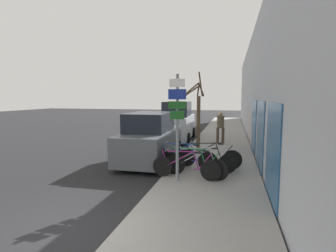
% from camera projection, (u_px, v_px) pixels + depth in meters
% --- Properties ---
extents(ground_plane, '(80.00, 80.00, 0.00)m').
position_uv_depth(ground_plane, '(178.00, 142.00, 16.07)').
color(ground_plane, black).
extents(sidewalk_curb, '(3.20, 32.00, 0.15)m').
position_uv_depth(sidewalk_curb, '(223.00, 136.00, 18.14)').
color(sidewalk_curb, gray).
rests_on(sidewalk_curb, ground).
extents(building_facade, '(0.23, 32.00, 6.50)m').
position_uv_depth(building_facade, '(251.00, 90.00, 17.28)').
color(building_facade, '#B2B7C1').
rests_on(building_facade, ground).
extents(signpost, '(0.55, 0.11, 3.32)m').
position_uv_depth(signpost, '(177.00, 121.00, 8.03)').
color(signpost, gray).
rests_on(signpost, sidewalk_curb).
extents(bicycle_0, '(2.27, 0.44, 0.92)m').
position_uv_depth(bicycle_0, '(186.00, 167.00, 8.42)').
color(bicycle_0, black).
rests_on(bicycle_0, sidewalk_curb).
extents(bicycle_1, '(2.30, 1.00, 0.94)m').
position_uv_depth(bicycle_1, '(194.00, 164.00, 8.77)').
color(bicycle_1, black).
rests_on(bicycle_1, sidewalk_curb).
extents(bicycle_2, '(2.38, 0.76, 0.94)m').
position_uv_depth(bicycle_2, '(201.00, 163.00, 8.93)').
color(bicycle_2, black).
rests_on(bicycle_2, sidewalk_curb).
extents(bicycle_3, '(2.44, 0.45, 0.98)m').
position_uv_depth(bicycle_3, '(184.00, 158.00, 9.47)').
color(bicycle_3, black).
rests_on(bicycle_3, sidewalk_curb).
extents(bicycle_4, '(2.40, 0.44, 0.97)m').
position_uv_depth(bicycle_4, '(209.00, 157.00, 9.74)').
color(bicycle_4, black).
rests_on(bicycle_4, sidewalk_curb).
extents(parked_car_0, '(2.12, 4.80, 2.12)m').
position_uv_depth(parked_car_0, '(151.00, 139.00, 11.37)').
color(parked_car_0, '#51565B').
rests_on(parked_car_0, ground).
extents(parked_car_1, '(2.05, 4.49, 2.48)m').
position_uv_depth(parked_car_1, '(178.00, 123.00, 16.96)').
color(parked_car_1, '#B2B7BC').
rests_on(parked_car_1, ground).
extents(pedestrian_near, '(0.46, 0.40, 1.81)m').
position_uv_depth(pedestrian_near, '(221.00, 125.00, 14.88)').
color(pedestrian_near, '#4C3D2D').
rests_on(pedestrian_near, sidewalk_curb).
extents(street_tree, '(0.90, 1.62, 3.83)m').
position_uv_depth(street_tree, '(198.00, 115.00, 12.70)').
color(street_tree, brown).
rests_on(street_tree, sidewalk_curb).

